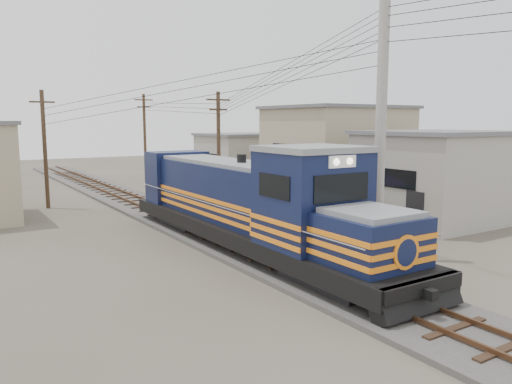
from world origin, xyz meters
TOP-DOWN VIEW (x-y plane):
  - ground at (0.00, 0.00)m, footprint 120.00×120.00m
  - ballast at (0.00, 10.00)m, footprint 3.60×70.00m
  - track at (0.00, 10.00)m, footprint 1.15×70.00m
  - locomotive at (0.00, 3.01)m, footprint 3.15×17.16m
  - utility_pole_main at (3.50, -0.50)m, footprint 0.40×0.40m
  - wooden_pole_mid at (4.50, 14.00)m, footprint 1.60×0.24m
  - wooden_pole_far at (4.80, 28.00)m, footprint 1.60×0.24m
  - wooden_pole_left at (-5.00, 18.00)m, footprint 1.60×0.24m
  - power_lines at (-0.14, 8.49)m, footprint 9.65×19.00m
  - shophouse_front at (11.50, 3.00)m, footprint 7.35×6.30m
  - shophouse_mid at (12.50, 12.00)m, footprint 8.40×7.35m
  - shophouse_back at (11.00, 22.00)m, footprint 6.30×6.30m
  - billboard at (5.81, 2.69)m, footprint 1.86×0.84m
  - market_umbrella at (5.08, 5.69)m, footprint 2.40×2.40m
  - vendor at (6.78, 4.31)m, footprint 0.63×0.50m
  - plant_nursery at (5.84, 4.48)m, footprint 3.50×3.16m

SIDE VIEW (x-z plane):
  - ground at x=0.00m, z-range 0.00..0.00m
  - ballast at x=0.00m, z-range 0.00..0.16m
  - track at x=0.00m, z-range 0.20..0.32m
  - plant_nursery at x=5.84m, z-range -0.09..0.99m
  - vendor at x=6.78m, z-range 0.00..1.51m
  - locomotive at x=0.00m, z-range -0.29..3.96m
  - market_umbrella at x=5.08m, z-range 0.84..3.05m
  - shophouse_back at x=11.00m, z-range 0.01..4.21m
  - billboard at x=5.81m, z-range 0.71..3.74m
  - shophouse_front at x=11.50m, z-range 0.01..4.71m
  - shophouse_mid at x=12.50m, z-range 0.01..6.21m
  - wooden_pole_mid at x=4.50m, z-range 0.18..7.18m
  - wooden_pole_left at x=-5.00m, z-range 0.18..7.18m
  - wooden_pole_far at x=4.80m, z-range 0.18..7.68m
  - utility_pole_main at x=3.50m, z-range 0.00..10.00m
  - power_lines at x=-0.14m, z-range 5.91..9.21m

